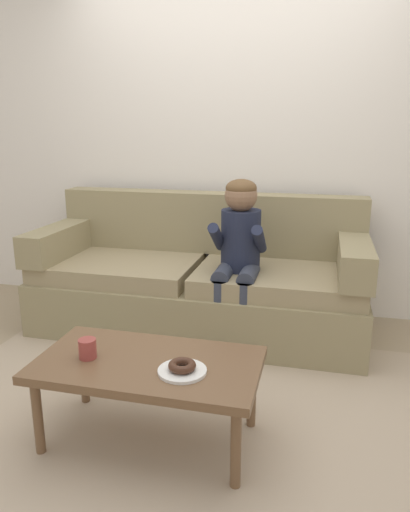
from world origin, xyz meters
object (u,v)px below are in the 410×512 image
at_px(mug, 88,349).
at_px(toy_controller, 67,360).
at_px(coffee_table, 148,369).
at_px(donut, 182,366).
at_px(person_child, 239,247).
at_px(couch, 200,282).

distance_m(mug, toy_controller, 0.90).
relative_size(coffee_table, donut, 8.37).
distance_m(person_child, mug, 1.28).
bearing_deg(toy_controller, mug, -19.38).
height_order(person_child, mug, person_child).
relative_size(coffee_table, toy_controller, 4.44).
bearing_deg(person_child, toy_controller, -150.07).
relative_size(donut, toy_controller, 0.53).
bearing_deg(mug, person_child, 67.77).
height_order(coffee_table, donut, donut).
relative_size(mug, toy_controller, 0.40).
distance_m(donut, mug, 0.45).
distance_m(person_child, donut, 1.22).
relative_size(couch, donut, 19.02).
bearing_deg(coffee_table, mug, -171.77).
height_order(mug, toy_controller, mug).
bearing_deg(mug, couch, 83.09).
xyz_separation_m(couch, coffee_table, (0.11, -1.34, 0.03)).
xyz_separation_m(coffee_table, person_child, (0.21, 1.13, 0.30)).
bearing_deg(toy_controller, coffee_table, -4.90).
xyz_separation_m(couch, person_child, (0.31, -0.21, 0.33)).
relative_size(person_child, toy_controller, 4.87).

